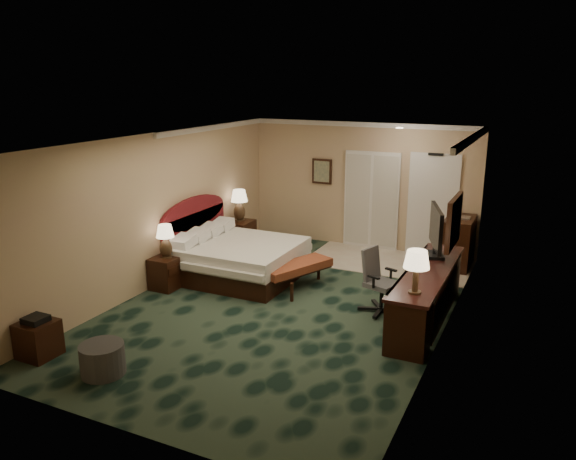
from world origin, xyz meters
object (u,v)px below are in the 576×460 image
at_px(nightstand_near, 166,273).
at_px(bed, 240,260).
at_px(lamp_near, 166,241).
at_px(minibar, 458,243).
at_px(side_table, 38,339).
at_px(nightstand_far, 240,235).
at_px(ottoman, 102,359).
at_px(lamp_far, 239,205).
at_px(desk, 427,295).
at_px(desk_chair, 382,282).
at_px(bed_bench, 296,276).
at_px(tv, 436,232).

bearing_deg(nightstand_near, bed, 50.10).
bearing_deg(bed, lamp_near, -129.66).
bearing_deg(minibar, side_table, -125.76).
relative_size(nightstand_far, ottoman, 1.14).
bearing_deg(lamp_far, desk, -24.18).
height_order(ottoman, desk, desk).
distance_m(nightstand_far, desk, 4.81).
height_order(lamp_near, ottoman, lamp_near).
xyz_separation_m(bed, desk, (3.54, -0.48, 0.08)).
height_order(nightstand_far, minibar, minibar).
bearing_deg(desk_chair, ottoman, -110.10).
bearing_deg(bed_bench, bed, -160.99).
height_order(ottoman, minibar, minibar).
relative_size(nightstand_near, bed_bench, 0.41).
xyz_separation_m(nightstand_near, nightstand_far, (0.03, 2.53, 0.04)).
xyz_separation_m(nightstand_near, minibar, (4.44, 3.38, 0.21)).
relative_size(bed_bench, desk, 0.48).
bearing_deg(desk_chair, bed, -171.39).
bearing_deg(desk, ottoman, -134.72).
bearing_deg(minibar, bed_bench, -134.70).
relative_size(lamp_far, side_table, 1.36).
xyz_separation_m(bed_bench, desk, (2.36, -0.39, 0.18)).
relative_size(bed, nightstand_far, 3.26).
xyz_separation_m(nightstand_far, bed_bench, (2.04, -1.55, -0.09)).
xyz_separation_m(lamp_near, minibar, (4.43, 3.36, -0.37)).
distance_m(desk, desk_chair, 0.71).
bearing_deg(lamp_near, ottoman, -68.49).
distance_m(bed_bench, desk_chair, 1.71).
relative_size(nightstand_near, lamp_near, 0.96).
distance_m(ottoman, side_table, 1.10).
distance_m(lamp_far, bed_bench, 2.71).
bearing_deg(nightstand_far, desk_chair, -27.43).
height_order(nightstand_near, bed_bench, nightstand_near).
bearing_deg(desk_chair, lamp_far, 169.82).
height_order(side_table, minibar, minibar).
relative_size(lamp_far, desk, 0.24).
distance_m(side_table, desk, 5.55).
relative_size(lamp_far, desk_chair, 0.66).
relative_size(nightstand_far, desk, 0.22).
xyz_separation_m(lamp_far, tv, (4.37, -1.30, 0.25)).
bearing_deg(minibar, ottoman, -118.51).
bearing_deg(lamp_far, minibar, 10.23).
distance_m(lamp_near, desk_chair, 3.77).
bearing_deg(nightstand_near, desk_chair, 9.37).
bearing_deg(bed, side_table, -102.86).
bearing_deg(nightstand_near, lamp_far, 89.94).
distance_m(lamp_near, ottoman, 3.05).
relative_size(bed, bed_bench, 1.51).
xyz_separation_m(nightstand_far, lamp_far, (-0.03, 0.04, 0.65)).
relative_size(side_table, desk_chair, 0.49).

